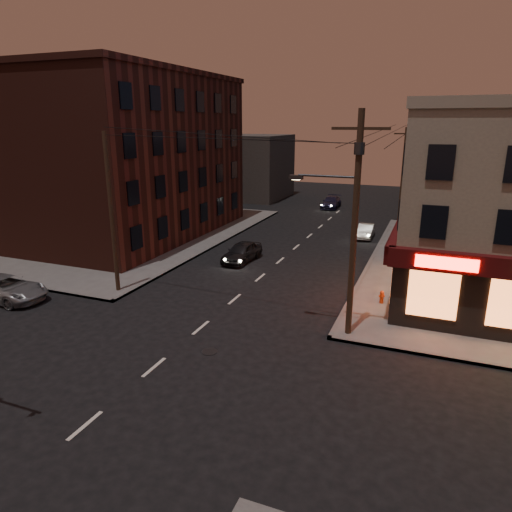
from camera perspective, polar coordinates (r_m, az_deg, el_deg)
The scene contains 14 objects.
ground at distance 19.57m, azimuth -12.62°, elevation -13.42°, with size 120.00×120.00×0.00m, color black.
sidewalk_nw at distance 44.17m, azimuth -18.35°, elevation 3.12°, with size 24.00×28.00×0.15m, color #514F4C.
brick_apartment at distance 41.05m, azimuth -15.34°, elevation 11.73°, with size 12.00×20.00×13.00m, color #461E16.
bg_building_ne_a at distance 52.35m, azimuth 26.18°, elevation 8.07°, with size 10.00×12.00×7.00m, color #3F3D3A.
bg_building_nw at distance 60.63m, azimuth -0.73°, elevation 11.12°, with size 9.00×10.00×8.00m, color #3F3D3A.
bg_building_ne_b at distance 66.20m, azimuth 23.62°, elevation 9.35°, with size 8.00×8.00×6.00m, color #3F3D3A.
utility_pole_main at distance 20.28m, azimuth 11.98°, elevation 5.12°, with size 4.20×0.44×10.00m.
utility_pole_far at distance 46.21m, azimuth 17.84°, elevation 9.49°, with size 0.26×0.26×9.00m, color #382619.
utility_pole_west at distance 26.82m, azimuth -17.61°, elevation 5.00°, with size 0.24×0.24×9.00m, color #382619.
suv_cross at distance 29.09m, azimuth -28.84°, elevation -3.57°, with size 2.26×4.91×1.36m, color gray.
sedan_near at distance 32.53m, azimuth -1.78°, elevation 0.51°, with size 1.64×4.08×1.39m, color black.
sedan_mid at distance 40.43m, azimuth 13.56°, elevation 3.07°, with size 1.24×3.56×1.17m, color gray.
sedan_far at distance 53.89m, azimuth 9.37°, elevation 6.64°, with size 1.82×4.48×1.30m, color #1A1933.
fire_hydrant at distance 25.69m, azimuth 15.44°, elevation -4.87°, with size 0.33×0.33×0.72m.
Camera 1 is at (9.97, -13.83, 9.61)m, focal length 32.00 mm.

